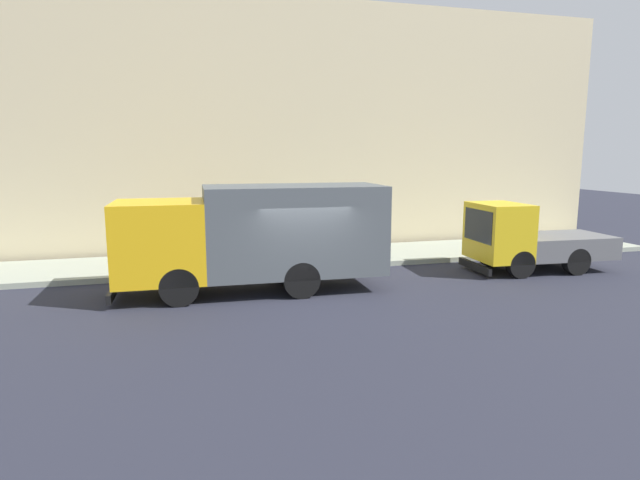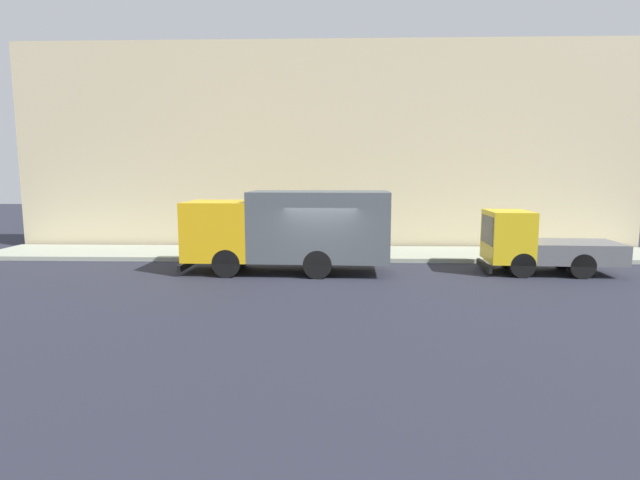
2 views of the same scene
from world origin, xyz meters
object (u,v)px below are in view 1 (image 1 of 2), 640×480
large_utility_truck (256,234)px  pedestrian_standing (209,237)px  pedestrian_walking (268,237)px  street_sign_post (277,221)px  small_flatbed_truck (527,240)px

large_utility_truck → pedestrian_standing: large_utility_truck is taller
pedestrian_walking → pedestrian_standing: size_ratio=1.04×
pedestrian_walking → large_utility_truck: bearing=46.8°
pedestrian_standing → street_sign_post: size_ratio=0.62×
pedestrian_standing → pedestrian_walking: bearing=173.1°
pedestrian_standing → street_sign_post: bearing=160.3°
large_utility_truck → small_flatbed_truck: bearing=-87.0°
pedestrian_standing → small_flatbed_truck: bearing=176.9°
large_utility_truck → small_flatbed_truck: size_ratio=1.56×
small_flatbed_truck → pedestrian_walking: (2.88, 8.25, -0.01)m
pedestrian_walking → street_sign_post: size_ratio=0.64×
small_flatbed_truck → street_sign_post: bearing=77.8°
large_utility_truck → street_sign_post: (2.37, -1.06, 0.04)m
small_flatbed_truck → pedestrian_standing: 10.86m
large_utility_truck → small_flatbed_truck: large_utility_truck is taller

